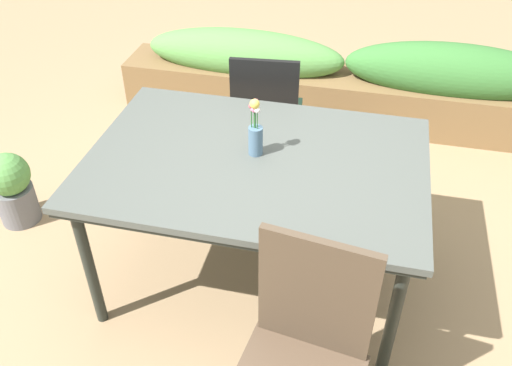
# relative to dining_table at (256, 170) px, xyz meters

# --- Properties ---
(ground_plane) EXTENTS (12.00, 12.00, 0.00)m
(ground_plane) POSITION_rel_dining_table_xyz_m (0.08, 0.07, -0.72)
(ground_plane) COLOR #9E7F5B
(dining_table) EXTENTS (1.54, 1.06, 0.78)m
(dining_table) POSITION_rel_dining_table_xyz_m (0.00, 0.00, 0.00)
(dining_table) COLOR #4C514C
(dining_table) RESTS_ON ground
(chair_near_right) EXTENTS (0.51, 0.51, 0.99)m
(chair_near_right) POSITION_rel_dining_table_xyz_m (0.36, -0.81, -0.18)
(chair_near_right) COLOR brown
(chair_near_right) RESTS_ON ground
(chair_far_side) EXTENTS (0.45, 0.45, 0.93)m
(chair_far_side) POSITION_rel_dining_table_xyz_m (-0.13, 0.82, -0.18)
(chair_far_side) COLOR black
(chair_far_side) RESTS_ON ground
(flower_vase) EXTENTS (0.07, 0.07, 0.28)m
(flower_vase) POSITION_rel_dining_table_xyz_m (-0.01, 0.04, 0.18)
(flower_vase) COLOR slate
(flower_vase) RESTS_ON dining_table
(planter_box) EXTENTS (3.38, 0.44, 0.68)m
(planter_box) POSITION_rel_dining_table_xyz_m (0.28, 1.78, -0.41)
(planter_box) COLOR brown
(planter_box) RESTS_ON ground
(potted_plant) EXTENTS (0.25, 0.25, 0.46)m
(potted_plant) POSITION_rel_dining_table_xyz_m (-1.50, 0.14, -0.48)
(potted_plant) COLOR slate
(potted_plant) RESTS_ON ground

